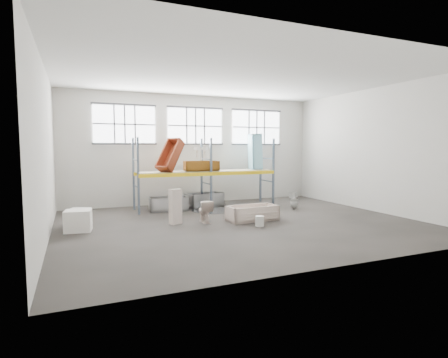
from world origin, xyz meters
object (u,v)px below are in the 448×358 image
toilet_white (294,200)px  blue_tub_upright (255,152)px  bathtub_beige (252,213)px  cistern_tall (175,207)px  rust_tub_flat (201,166)px  steel_tub_left (169,204)px  steel_tub_right (205,200)px  toilet_beige (205,211)px  bucket (260,221)px  carton_near (78,221)px

toilet_white → blue_tub_upright: bearing=176.0°
bathtub_beige → cistern_tall: 2.76m
rust_tub_flat → steel_tub_left: bearing=-174.8°
steel_tub_right → blue_tub_upright: (2.48, -0.03, 2.10)m
steel_tub_right → cistern_tall: bearing=-125.0°
toilet_beige → steel_tub_right: 3.42m
cistern_tall → steel_tub_right: bearing=34.5°
blue_tub_upright → bucket: size_ratio=4.90×
bathtub_beige → rust_tub_flat: 3.66m
toilet_beige → steel_tub_left: bearing=-74.5°
toilet_white → cistern_tall: bearing=-104.9°
cistern_tall → bucket: (2.48, -1.42, -0.43)m
cistern_tall → carton_near: size_ratio=1.54×
steel_tub_right → blue_tub_upright: 3.25m
bathtub_beige → toilet_beige: size_ratio=2.31×
rust_tub_flat → blue_tub_upright: (2.74, 0.30, 0.57)m
bathtub_beige → toilet_beige: 1.73m
steel_tub_left → blue_tub_upright: 4.74m
toilet_beige → carton_near: (-4.08, 0.26, -0.06)m
steel_tub_right → toilet_white: bearing=-32.8°
rust_tub_flat → carton_near: rust_tub_flat is taller
toilet_white → blue_tub_upright: 3.01m
bathtub_beige → steel_tub_left: (-2.29, 3.07, 0.02)m
toilet_beige → steel_tub_left: 2.82m
toilet_beige → rust_tub_flat: rust_tub_flat is taller
steel_tub_left → cistern_tall: bearing=-99.0°
rust_tub_flat → cistern_tall: bearing=-124.7°
steel_tub_right → rust_tub_flat: bearing=-128.1°
toilet_white → blue_tub_upright: size_ratio=0.46×
bathtub_beige → toilet_white: (2.73, 1.43, 0.11)m
steel_tub_left → rust_tub_flat: rust_tub_flat is taller
steel_tub_right → bucket: 4.51m
toilet_white → steel_tub_left: (-5.02, 1.64, -0.09)m
steel_tub_left → carton_near: 4.29m
toilet_white → carton_near: toilet_white is taller
toilet_beige → carton_near: 4.09m
toilet_beige → steel_tub_right: bearing=-106.3°
cistern_tall → blue_tub_upright: 5.83m
steel_tub_left → steel_tub_right: (1.74, 0.47, 0.01)m
bathtub_beige → toilet_white: 3.09m
toilet_white → steel_tub_left: toilet_white is taller
blue_tub_upright → bucket: (-2.16, -4.47, -2.23)m
steel_tub_left → blue_tub_upright: (4.22, 0.44, 2.11)m
steel_tub_right → rust_tub_flat: rust_tub_flat is taller
blue_tub_upright → rust_tub_flat: bearing=-173.7°
rust_tub_flat → blue_tub_upright: blue_tub_upright is taller
toilet_beige → rust_tub_flat: (0.89, 2.89, 1.43)m
bathtub_beige → steel_tub_left: 3.83m
steel_tub_left → blue_tub_upright: bearing=5.9°
bathtub_beige → bucket: bathtub_beige is taller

